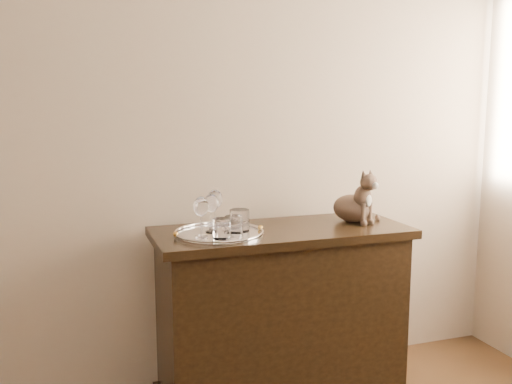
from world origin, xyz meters
TOP-DOWN VIEW (x-y plane):
  - wall_back at (0.00, 2.25)m, footprint 4.00×0.10m
  - sideboard at (0.60, 1.94)m, footprint 1.20×0.50m
  - tray at (0.29, 1.91)m, footprint 0.40×0.40m
  - wine_glass_b at (0.30, 2.00)m, footprint 0.07×0.07m
  - wine_glass_c at (0.20, 1.86)m, footprint 0.07×0.07m
  - wine_glass_d at (0.26, 1.95)m, footprint 0.07×0.07m
  - tumbler_a at (0.34, 1.84)m, footprint 0.08×0.08m
  - tumbler_b at (0.27, 1.81)m, footprint 0.08×0.08m
  - tumbler_c at (0.39, 1.92)m, footprint 0.09×0.09m
  - cat at (0.99, 1.98)m, footprint 0.33×0.32m

SIDE VIEW (x-z plane):
  - sideboard at x=0.60m, z-range 0.00..0.85m
  - tray at x=0.29m, z-range 0.85..0.86m
  - tumbler_b at x=0.27m, z-range 0.86..0.95m
  - tumbler_a at x=0.34m, z-range 0.86..0.95m
  - tumbler_c at x=0.39m, z-range 0.86..0.96m
  - wine_glass_d at x=0.26m, z-range 0.86..1.03m
  - wine_glass_c at x=0.20m, z-range 0.86..1.04m
  - wine_glass_b at x=0.30m, z-range 0.86..1.04m
  - cat at x=0.99m, z-range 0.85..1.12m
  - wall_back at x=0.00m, z-range 0.00..2.70m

